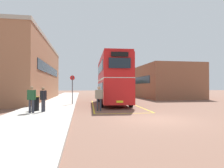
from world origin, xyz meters
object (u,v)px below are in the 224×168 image
Objects in this scene: pedestrian_waiting_near at (32,97)px; pedestrian_waiting_far at (43,98)px; pedestrian_boarding at (99,96)px; double_decker_bus at (112,80)px; bus_stop_sign at (72,87)px; single_deck_bus at (114,87)px; litter_bin at (35,104)px.

pedestrian_waiting_near is 0.78m from pedestrian_waiting_far.
pedestrian_waiting_near is at bearing -160.35° from pedestrian_boarding.
double_decker_bus is at bearing 47.67° from pedestrian_waiting_near.
pedestrian_boarding is at bearing -64.41° from bus_stop_sign.
double_decker_bus reaches higher than pedestrian_boarding.
pedestrian_waiting_far is 0.60× the size of bus_stop_sign.
bus_stop_sign is (-3.96, -0.84, -0.75)m from double_decker_bus.
single_deck_bus is 5.32× the size of pedestrian_waiting_far.
bus_stop_sign is at bearing 64.55° from litter_bin.
pedestrian_waiting_near is (-4.38, -1.56, 0.05)m from pedestrian_boarding.
double_decker_bus is at bearing 48.66° from pedestrian_waiting_far.
pedestrian_boarding is (-5.59, -25.75, -0.58)m from single_deck_bus.
bus_stop_sign is at bearing -109.89° from single_deck_bus.
bus_stop_sign is (2.26, 6.00, 0.65)m from pedestrian_waiting_near.
single_deck_bus is at bearing 69.94° from pedestrian_waiting_near.
double_decker_bus is 4.12m from bus_stop_sign.
pedestrian_waiting_far is at bearing -109.19° from single_deck_bus.
pedestrian_boarding is at bearing -102.25° from single_deck_bus.
litter_bin is at bearing -175.06° from pedestrian_boarding.
litter_bin is at bearing -137.91° from double_decker_bus.
pedestrian_waiting_far is at bearing -131.34° from double_decker_bus.
bus_stop_sign is (2.29, 4.81, 1.14)m from litter_bin.
single_deck_bus is 28.00m from litter_bin.
single_deck_bus is at bearing 79.63° from double_decker_bus.
litter_bin is at bearing -110.95° from single_deck_bus.
bus_stop_sign reaches higher than pedestrian_waiting_far.
litter_bin is (-4.41, -0.38, -0.44)m from pedestrian_boarding.
single_deck_bus is at bearing 77.75° from pedestrian_boarding.
double_decker_bus is 5.61× the size of pedestrian_boarding.
pedestrian_waiting_far is (-9.35, -26.85, -0.57)m from single_deck_bus.
pedestrian_waiting_near is at bearing -143.15° from pedestrian_waiting_far.
litter_bin is (-0.66, 0.71, -0.45)m from pedestrian_waiting_far.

